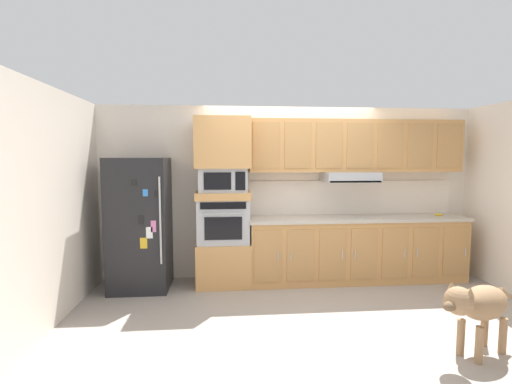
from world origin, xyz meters
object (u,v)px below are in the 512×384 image
(refrigerator, at_px, (140,224))
(microwave, at_px, (223,180))
(built_in_oven, at_px, (223,220))
(screwdriver, at_px, (439,215))
(dog, at_px, (478,305))

(refrigerator, height_order, microwave, refrigerator)
(built_in_oven, distance_m, screwdriver, 3.14)
(microwave, bearing_deg, screwdriver, 0.27)
(microwave, relative_size, dog, 0.71)
(dog, bearing_deg, screwdriver, -136.24)
(screwdriver, relative_size, dog, 0.18)
(built_in_oven, xyz_separation_m, dog, (2.23, -2.12, -0.43))
(refrigerator, relative_size, dog, 1.93)
(microwave, xyz_separation_m, screwdriver, (3.14, 0.01, -0.53))
(refrigerator, bearing_deg, built_in_oven, 3.48)
(refrigerator, height_order, dog, refrigerator)
(built_in_oven, bearing_deg, dog, -43.48)
(refrigerator, bearing_deg, microwave, 3.48)
(refrigerator, distance_m, microwave, 1.26)
(screwdriver, bearing_deg, dog, -113.15)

